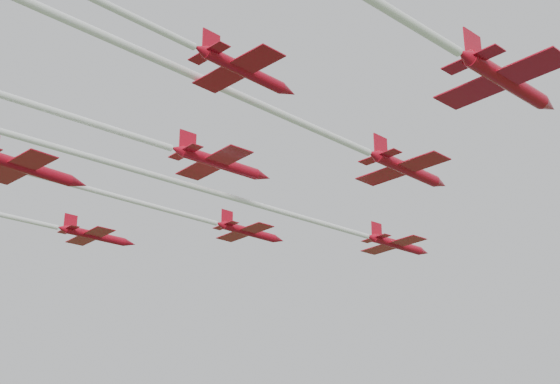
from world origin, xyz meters
The scene contains 6 objects.
jet_lead centered at (-5.22, 9.51, 51.72)m, with size 20.19×52.83×2.43m.
jet_row2_left centered at (-20.50, 2.33, 53.84)m, with size 18.83×52.59×2.41m.
jet_row2_right centered at (2.94, -3.34, 54.75)m, with size 17.89×54.87×2.88m.
jet_row3_mid centered at (-12.73, -15.58, 54.39)m, with size 21.46×55.28×2.71m.
jet_row3_right centered at (17.27, -18.12, 52.72)m, with size 18.18×51.11×2.93m.
jet_row4_right centered at (1.14, -24.68, 54.41)m, with size 13.46×41.88×2.36m.
Camera 1 is at (31.82, -57.98, 25.17)m, focal length 50.00 mm.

